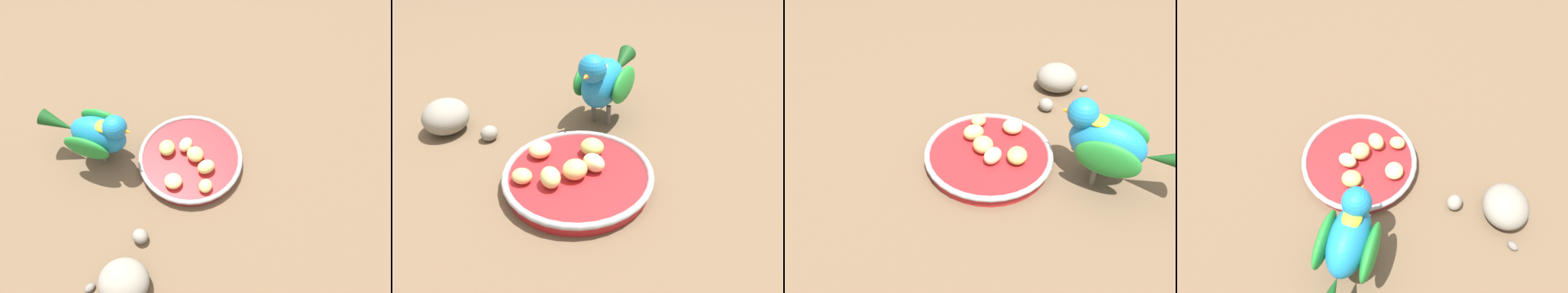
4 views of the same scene
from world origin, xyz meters
The scene contains 12 objects.
ground_plane centered at (0.00, 0.00, 0.00)m, with size 4.00×4.00×0.00m, color brown.
feeding_bowl centered at (0.00, 0.00, 0.01)m, with size 0.23×0.23×0.03m.
apple_piece_0 centered at (-0.01, -0.01, 0.03)m, with size 0.04×0.04×0.03m, color tan.
apple_piece_1 centered at (-0.05, 0.00, 0.03)m, with size 0.04×0.03×0.03m, color #C6D17A.
apple_piece_2 centered at (0.02, -0.01, 0.03)m, with size 0.04×0.03×0.03m, color beige.
apple_piece_3 centered at (-0.08, 0.03, 0.03)m, with size 0.03×0.03×0.02m, color tan.
apple_piece_4 centered at (-0.02, 0.07, 0.03)m, with size 0.04×0.04×0.02m, color #E5C67F.
apple_piece_5 centered at (0.05, 0.03, 0.03)m, with size 0.04×0.03×0.03m, color #B2CC66.
parrot centered at (0.15, 0.13, 0.09)m, with size 0.20×0.14×0.15m.
rock_large centered at (-0.11, 0.27, 0.03)m, with size 0.09×0.08×0.06m, color gray.
pebble_0 centered at (-0.07, 0.32, 0.01)m, with size 0.02×0.01×0.01m, color slate.
pebble_1 centered at (-0.06, 0.19, 0.01)m, with size 0.03×0.03×0.03m, color gray.
Camera 2 is at (-0.25, -0.37, 0.38)m, focal length 34.16 mm.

